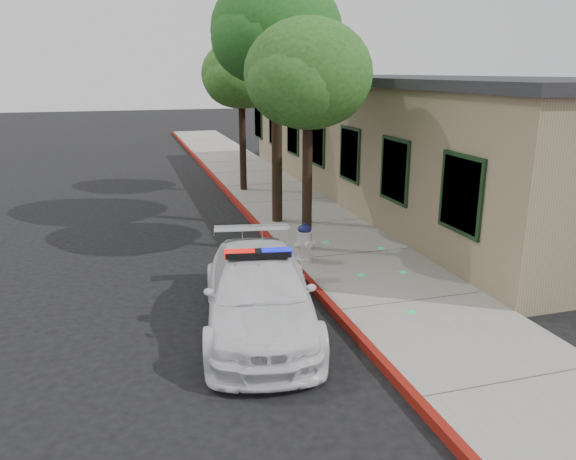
% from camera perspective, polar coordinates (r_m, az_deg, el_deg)
% --- Properties ---
extents(ground, '(120.00, 120.00, 0.00)m').
position_cam_1_polar(ground, '(10.50, 4.74, -8.96)').
color(ground, black).
rests_on(ground, ground).
extents(sidewalk, '(3.20, 60.00, 0.15)m').
position_cam_1_polar(sidewalk, '(13.62, 6.49, -2.71)').
color(sidewalk, gray).
rests_on(sidewalk, ground).
extents(red_curb, '(0.14, 60.00, 0.16)m').
position_cam_1_polar(red_curb, '(13.11, 0.27, -3.33)').
color(red_curb, maroon).
rests_on(red_curb, ground).
extents(clapboard_building, '(7.30, 20.89, 4.24)m').
position_cam_1_polar(clapboard_building, '(20.69, 13.34, 9.21)').
color(clapboard_building, '#8E815D').
rests_on(clapboard_building, ground).
extents(police_car, '(2.66, 4.88, 1.46)m').
position_cam_1_polar(police_car, '(9.82, -3.01, -6.44)').
color(police_car, silver).
rests_on(police_car, ground).
extents(fire_hydrant, '(0.52, 0.45, 0.90)m').
position_cam_1_polar(fire_hydrant, '(12.89, 1.71, -1.24)').
color(fire_hydrant, silver).
rests_on(fire_hydrant, sidewalk).
extents(street_tree_near, '(3.06, 2.99, 5.48)m').
position_cam_1_polar(street_tree_near, '(13.27, 2.14, 15.20)').
color(street_tree_near, black).
rests_on(street_tree_near, sidewalk).
extents(street_tree_mid, '(3.71, 3.62, 6.84)m').
position_cam_1_polar(street_tree_mid, '(15.98, -1.21, 19.18)').
color(street_tree_mid, black).
rests_on(street_tree_mid, sidewalk).
extents(street_tree_far, '(2.96, 2.87, 5.37)m').
position_cam_1_polar(street_tree_far, '(20.50, -4.70, 15.30)').
color(street_tree_far, black).
rests_on(street_tree_far, sidewalk).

